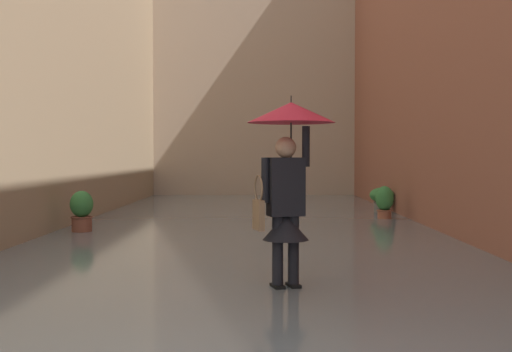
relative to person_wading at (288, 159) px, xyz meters
The scene contains 7 objects.
ground_plane 6.05m from the person_wading, 84.49° to the right, with size 60.00×60.00×0.00m, color slate.
flood_water 6.04m from the person_wading, 84.49° to the right, with size 8.00×26.86×0.07m, color slate.
building_facade_far 17.65m from the person_wading, 88.12° to the right, with size 10.80×1.80×11.02m, color tan.
person_wading is the anchor object (origin of this frame).
potted_plant_far_right 6.36m from the person_wading, 54.41° to the right, with size 0.43×0.43×0.83m.
potted_plant_near_left 9.76m from the person_wading, 106.38° to the right, with size 0.61×0.61×0.68m.
potted_plant_mid_left 8.14m from the person_wading, 108.00° to the right, with size 0.41×0.41×0.80m.
Camera 1 is at (-0.28, 2.41, 1.49)m, focal length 45.65 mm.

